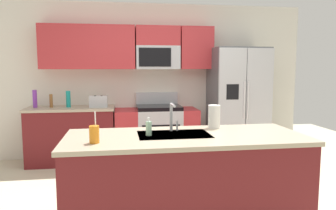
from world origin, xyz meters
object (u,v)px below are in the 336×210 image
Objects in this scene: bottle_teal at (68,99)px; drink_cup_orange at (94,134)px; toaster at (98,101)px; range_oven at (157,133)px; refrigerator at (237,103)px; sink_faucet at (172,115)px; soap_dispenser at (149,128)px; bottle_purple at (35,99)px; paper_towel_roll at (214,117)px; pepper_mill at (51,101)px.

drink_cup_orange reaches higher than bottle_teal.
toaster is 1.08× the size of bottle_teal.
toaster is at bearing -176.78° from range_oven.
refrigerator is 6.61× the size of toaster.
sink_faucet reaches higher than bottle_teal.
sink_faucet is at bearing -92.44° from range_oven.
refrigerator reaches higher than soap_dispenser.
drink_cup_orange reaches higher than range_oven.
range_oven is 5.25× the size of bottle_teal.
bottle_purple is 1.15× the size of paper_towel_roll.
paper_towel_roll is at bearing -49.06° from bottle_teal.
pepper_mill is at bearing 119.82° from soap_dispenser.
pepper_mill is at bearing 179.89° from bottle_teal.
toaster is 2.27m from sink_faucet.
range_oven is at bearing 100.24° from paper_towel_roll.
drink_cup_orange is (-0.82, -2.55, 0.53)m from range_oven.
sink_faucet reaches higher than range_oven.
paper_towel_roll is (1.19, 0.50, 0.05)m from drink_cup_orange.
drink_cup_orange is 1.57× the size of soap_dispenser.
bottle_teal reaches higher than toaster.
drink_cup_orange is (0.58, -2.55, -0.05)m from bottle_teal.
range_oven is 2.40m from soap_dispenser.
toaster is 1.17× the size of paper_towel_roll.
toaster is 2.50m from drink_cup_orange.
drink_cup_orange is 1.29m from paper_towel_roll.
pepper_mill is 0.74× the size of sink_faucet.
bottle_teal is 0.97× the size of drink_cup_orange.
pepper_mill is (-0.73, 0.05, 0.01)m from toaster.
bottle_teal is 0.92× the size of sink_faucet.
range_oven is at bearing 177.00° from refrigerator.
range_oven is 1.46m from refrigerator.
range_oven is 4.86× the size of toaster.
toaster is 0.73m from pepper_mill.
bottle_teal is at bearing -0.11° from pepper_mill.
pepper_mill is 0.76× the size of bottle_purple.
bottle_teal is at bearing 114.70° from soap_dispenser.
paper_towel_roll is (2.28, -2.08, -0.02)m from bottle_purple.
drink_cup_orange is at bearing -87.35° from toaster.
paper_towel_roll is at bearing -45.13° from pepper_mill.
refrigerator is at bearing -0.48° from toaster.
drink_cup_orange is 1.11× the size of paper_towel_roll.
bottle_purple is 2.85m from sink_faucet.
refrigerator reaches higher than range_oven.
bottle_purple is (-1.91, 0.04, 0.59)m from range_oven.
sink_faucet is (1.82, -2.19, 0.03)m from bottle_purple.
toaster is 0.99× the size of sink_faucet.
bottle_purple is at bearing 171.32° from pepper_mill.
range_oven is 0.74× the size of refrigerator.
refrigerator is 6.56× the size of sink_faucet.
soap_dispenser is (1.57, -2.35, -0.07)m from bottle_purple.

